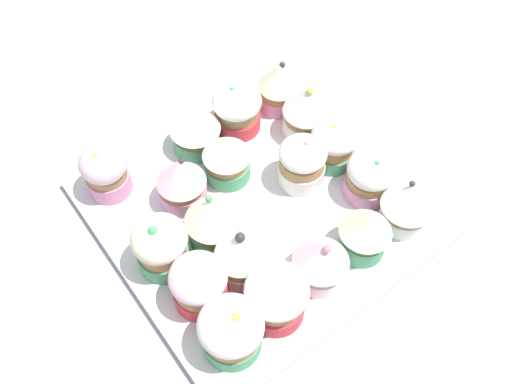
% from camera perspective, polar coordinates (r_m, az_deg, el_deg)
% --- Properties ---
extents(ground_plane, '(1.80, 1.80, 0.03)m').
position_cam_1_polar(ground_plane, '(0.72, 0.00, -2.64)').
color(ground_plane, '#9E9EA3').
extents(baking_tray, '(0.35, 0.35, 0.01)m').
position_cam_1_polar(baking_tray, '(0.70, 0.00, -1.71)').
color(baking_tray, silver).
rests_on(baking_tray, ground_plane).
extents(cupcake_0, '(0.06, 0.06, 0.08)m').
position_cam_1_polar(cupcake_0, '(0.78, 2.35, 10.58)').
color(cupcake_0, pink).
rests_on(cupcake_0, baking_tray).
extents(cupcake_1, '(0.06, 0.06, 0.07)m').
position_cam_1_polar(cupcake_1, '(0.75, -1.89, 8.32)').
color(cupcake_1, '#D1333D').
rests_on(cupcake_1, baking_tray).
extents(cupcake_2, '(0.07, 0.07, 0.07)m').
position_cam_1_polar(cupcake_2, '(0.73, -6.12, 6.32)').
color(cupcake_2, '#4C9E6B').
rests_on(cupcake_2, baking_tray).
extents(cupcake_3, '(0.06, 0.06, 0.07)m').
position_cam_1_polar(cupcake_3, '(0.70, -14.78, 2.09)').
color(cupcake_3, pink).
rests_on(cupcake_3, baking_tray).
extents(cupcake_4, '(0.06, 0.06, 0.08)m').
position_cam_1_polar(cupcake_4, '(0.74, 5.09, 8.08)').
color(cupcake_4, white).
rests_on(cupcake_4, baking_tray).
extents(cupcake_5, '(0.06, 0.06, 0.07)m').
position_cam_1_polar(cupcake_5, '(0.70, -3.16, 3.33)').
color(cupcake_5, '#4C9E6B').
rests_on(cupcake_5, baking_tray).
extents(cupcake_6, '(0.06, 0.06, 0.07)m').
position_cam_1_polar(cupcake_6, '(0.68, -7.45, 0.99)').
color(cupcake_6, pink).
rests_on(cupcake_6, baking_tray).
extents(cupcake_7, '(0.06, 0.06, 0.07)m').
position_cam_1_polar(cupcake_7, '(0.72, 7.82, 4.92)').
color(cupcake_7, '#4C9E6B').
rests_on(cupcake_7, baking_tray).
extents(cupcake_8, '(0.06, 0.06, 0.07)m').
position_cam_1_polar(cupcake_8, '(0.69, 4.55, 3.03)').
color(cupcake_8, white).
rests_on(cupcake_8, baking_tray).
extents(cupcake_9, '(0.06, 0.06, 0.07)m').
position_cam_1_polar(cupcake_9, '(0.64, -4.33, -2.87)').
color(cupcake_9, '#4C9E6B').
rests_on(cupcake_9, baking_tray).
extents(cupcake_10, '(0.06, 0.06, 0.08)m').
position_cam_1_polar(cupcake_10, '(0.63, -9.49, -5.26)').
color(cupcake_10, '#4C9E6B').
rests_on(cupcake_10, baking_tray).
extents(cupcake_11, '(0.06, 0.06, 0.07)m').
position_cam_1_polar(cupcake_11, '(0.70, 11.35, 1.59)').
color(cupcake_11, pink).
rests_on(cupcake_11, baking_tray).
extents(cupcake_12, '(0.06, 0.06, 0.08)m').
position_cam_1_polar(cupcake_12, '(0.62, -1.58, -6.28)').
color(cupcake_12, white).
rests_on(cupcake_12, baking_tray).
extents(cupcake_13, '(0.06, 0.06, 0.07)m').
position_cam_1_polar(cupcake_13, '(0.61, -5.70, -9.10)').
color(cupcake_13, '#D1333D').
rests_on(cupcake_13, baking_tray).
extents(cupcake_14, '(0.06, 0.06, 0.07)m').
position_cam_1_polar(cupcake_14, '(0.67, 14.91, -1.09)').
color(cupcake_14, white).
rests_on(cupcake_14, baking_tray).
extents(cupcake_15, '(0.06, 0.06, 0.07)m').
position_cam_1_polar(cupcake_15, '(0.64, 10.85, -3.90)').
color(cupcake_15, '#4C9E6B').
rests_on(cupcake_15, baking_tray).
extents(cupcake_16, '(0.06, 0.06, 0.07)m').
position_cam_1_polar(cupcake_16, '(0.62, 6.63, -6.69)').
color(cupcake_16, white).
rests_on(cupcake_16, baking_tray).
extents(cupcake_17, '(0.07, 0.07, 0.07)m').
position_cam_1_polar(cupcake_17, '(0.60, 2.05, -10.37)').
color(cupcake_17, '#D1333D').
rests_on(cupcake_17, baking_tray).
extents(cupcake_18, '(0.07, 0.07, 0.07)m').
position_cam_1_polar(cupcake_18, '(0.58, -2.50, -13.62)').
color(cupcake_18, '#4C9E6B').
rests_on(cupcake_18, baking_tray).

